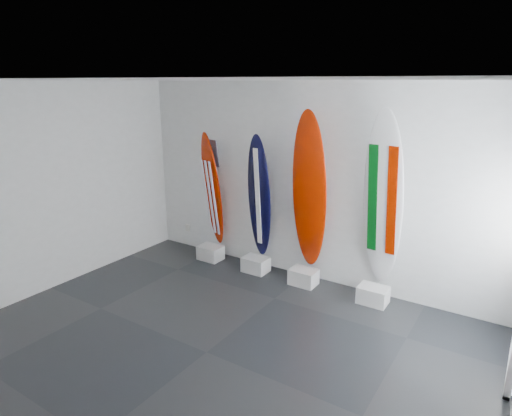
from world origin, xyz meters
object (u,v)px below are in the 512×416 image
Objects in this scene: surfboard_navy at (259,197)px; surfboard_italy at (383,201)px; surfboard_usa at (212,190)px; surfboard_swiss at (309,192)px.

surfboard_italy reaches higher than surfboard_navy.
surfboard_swiss is at bearing 16.26° from surfboard_usa.
surfboard_usa is at bearing -172.12° from surfboard_navy.
surfboard_italy is (2.89, 0.00, 0.24)m from surfboard_usa.
surfboard_italy is at bearing -0.64° from surfboard_swiss.
surfboard_swiss reaches higher than surfboard_navy.
surfboard_italy is at bearing 16.26° from surfboard_usa.
surfboard_usa is 0.99× the size of surfboard_navy.
surfboard_navy reaches higher than surfboard_usa.
surfboard_navy is at bearing -173.63° from surfboard_italy.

